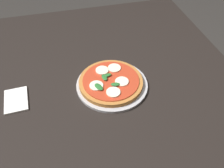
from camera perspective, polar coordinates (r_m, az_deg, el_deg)
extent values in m
cube|color=black|center=(1.02, -0.08, -3.04)|extent=(1.50, 1.18, 0.04)
cube|color=black|center=(1.78, -21.82, 1.38)|extent=(0.07, 0.07, 0.72)
cube|color=black|center=(1.88, 10.14, 6.80)|extent=(0.07, 0.07, 0.72)
cylinder|color=#B2B2B7|center=(1.03, 0.00, -0.16)|extent=(0.30, 0.30, 0.01)
cylinder|color=#B27033|center=(1.02, -0.26, 0.49)|extent=(0.27, 0.27, 0.02)
cylinder|color=#B7381E|center=(1.01, -0.26, 0.94)|extent=(0.24, 0.24, 0.00)
cylinder|color=#F4EACC|center=(0.96, 0.14, -1.95)|extent=(0.06, 0.06, 0.00)
cylinder|color=#F4EACC|center=(1.00, 2.33, 0.60)|extent=(0.06, 0.06, 0.00)
cylinder|color=#F4EACC|center=(1.06, 0.54, 3.80)|extent=(0.06, 0.06, 0.00)
cylinder|color=#F4EACC|center=(1.05, -2.33, 3.25)|extent=(0.06, 0.06, 0.00)
cylinder|color=#F4EACC|center=(0.99, -3.70, -0.38)|extent=(0.06, 0.06, 0.00)
ellipsoid|color=#286B2D|center=(1.01, -1.80, 1.57)|extent=(0.04, 0.03, 0.00)
ellipsoid|color=#286B2D|center=(1.02, -0.84, 2.19)|extent=(0.02, 0.04, 0.00)
ellipsoid|color=#286B2D|center=(0.97, -3.14, -0.64)|extent=(0.05, 0.04, 0.00)
ellipsoid|color=#286B2D|center=(0.98, 0.78, -0.05)|extent=(0.03, 0.04, 0.00)
cube|color=white|center=(1.05, -21.62, -3.53)|extent=(0.13, 0.10, 0.01)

